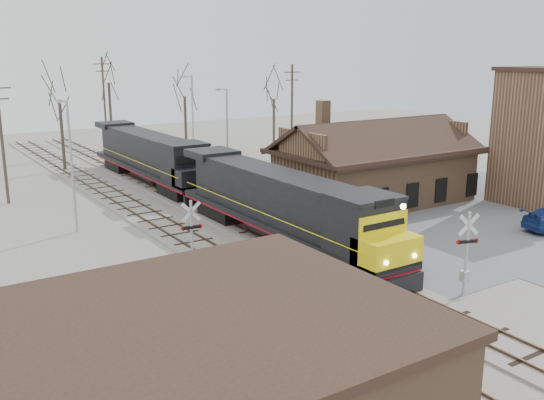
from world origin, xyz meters
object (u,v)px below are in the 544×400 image
at_px(locomotive_lead, 286,207).
at_px(locomotive_trailing, 151,157).
at_px(signal_tower, 541,137).
at_px(depot, 375,171).

distance_m(locomotive_lead, locomotive_trailing, 20.89).
xyz_separation_m(signal_tower, locomotive_lead, (-22.39, 1.65, -2.67)).
bearing_deg(signal_tower, locomotive_trailing, 134.80).
relative_size(depot, locomotive_trailing, 0.74).
distance_m(signal_tower, locomotive_lead, 22.61).
relative_size(depot, locomotive_lead, 0.74).
distance_m(depot, locomotive_trailing, 19.62).
distance_m(depot, locomotive_lead, 13.13).
xyz_separation_m(depot, locomotive_trailing, (-11.99, 15.54, -0.00)).
bearing_deg(locomotive_lead, signal_tower, -4.22).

